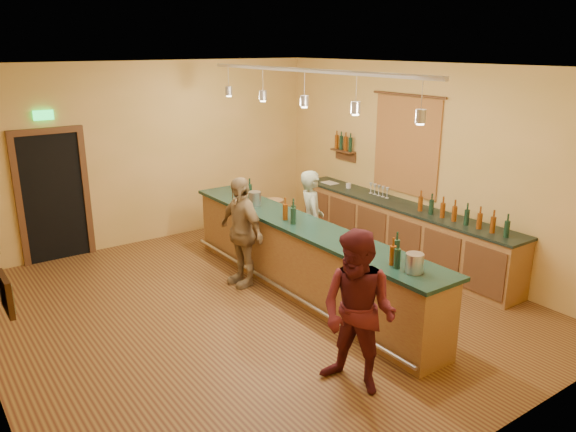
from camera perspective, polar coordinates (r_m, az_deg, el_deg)
floor at (r=7.83m, az=-3.29°, el=-9.20°), size 7.00×7.00×0.00m
ceiling at (r=7.03m, az=-3.75°, el=14.88°), size 6.50×7.00×0.02m
wall_back at (r=10.34m, az=-13.92°, el=6.19°), size 6.50×0.02×3.20m
wall_front at (r=4.83m, az=19.30°, el=-6.69°), size 6.50×0.02×3.20m
wall_right at (r=9.35m, az=13.69°, el=5.09°), size 0.02×7.00×3.20m
doorway at (r=9.94m, az=-22.77°, el=2.11°), size 1.15×0.09×2.48m
tapestry at (r=9.55m, az=11.91°, el=6.98°), size 0.03×1.40×1.60m
bottle_shelf at (r=10.60m, az=5.67°, el=7.23°), size 0.17×0.55×0.54m
back_counter at (r=9.55m, az=11.31°, el=-1.44°), size 0.60×4.55×1.27m
tasting_bar at (r=8.01m, az=1.55°, el=-3.84°), size 0.74×5.10×1.38m
pendant_track at (r=7.50m, az=1.69°, el=13.38°), size 0.11×4.60×0.50m
bartender at (r=8.78m, az=2.41°, el=-0.54°), size 0.60×0.70×1.62m
customer_a at (r=5.80m, az=7.15°, el=-9.72°), size 0.90×1.01×1.73m
customer_b at (r=8.27m, az=-4.80°, el=-1.60°), size 0.48×0.99×1.65m
bar_stool at (r=10.25m, az=-1.46°, el=0.89°), size 0.36×0.36×0.75m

